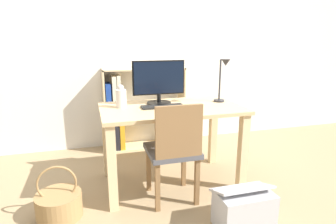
# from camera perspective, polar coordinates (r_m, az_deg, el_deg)

# --- Properties ---
(ground_plane) EXTENTS (10.00, 10.00, 0.00)m
(ground_plane) POSITION_cam_1_polar(r_m,az_deg,el_deg) (2.73, 0.59, -13.93)
(ground_plane) COLOR #997F5B
(wall_back) EXTENTS (8.00, 0.05, 2.60)m
(wall_back) POSITION_cam_1_polar(r_m,az_deg,el_deg) (3.51, -4.83, 14.43)
(wall_back) COLOR silver
(wall_back) RESTS_ON ground_plane
(desk) EXTENTS (1.23, 0.72, 0.73)m
(desk) POSITION_cam_1_polar(r_m,az_deg,el_deg) (2.50, 0.63, -2.01)
(desk) COLOR tan
(desk) RESTS_ON ground_plane
(monitor) EXTENTS (0.48, 0.22, 0.39)m
(monitor) POSITION_cam_1_polar(r_m,az_deg,el_deg) (2.55, -1.89, 6.38)
(monitor) COLOR black
(monitor) RESTS_ON desk
(keyboard) EXTENTS (0.37, 0.12, 0.02)m
(keyboard) POSITION_cam_1_polar(r_m,az_deg,el_deg) (2.45, -1.13, 1.17)
(keyboard) COLOR black
(keyboard) RESTS_ON desk
(vase) EXTENTS (0.09, 0.09, 0.20)m
(vase) POSITION_cam_1_polar(r_m,az_deg,el_deg) (2.46, -9.50, 2.89)
(vase) COLOR silver
(vase) RESTS_ON desk
(desk_lamp) EXTENTS (0.10, 0.19, 0.41)m
(desk_lamp) POSITION_cam_1_polar(r_m,az_deg,el_deg) (2.63, 11.08, 7.11)
(desk_lamp) COLOR #2D2D33
(desk_lamp) RESTS_ON desk
(chair) EXTENTS (0.40, 0.40, 0.84)m
(chair) POSITION_cam_1_polar(r_m,az_deg,el_deg) (2.24, 1.24, -7.50)
(chair) COLOR #4C4C51
(chair) RESTS_ON ground_plane
(bookshelf) EXTENTS (0.97, 0.28, 0.98)m
(bookshelf) POSITION_cam_1_polar(r_m,az_deg,el_deg) (3.41, -7.88, 0.04)
(bookshelf) COLOR #D8BC8C
(bookshelf) RESTS_ON ground_plane
(basket) EXTENTS (0.34, 0.34, 0.41)m
(basket) POSITION_cam_1_polar(r_m,az_deg,el_deg) (2.36, -21.26, -17.01)
(basket) COLOR #997547
(basket) RESTS_ON ground_plane
(storage_box) EXTENTS (0.40, 0.29, 0.33)m
(storage_box) POSITION_cam_1_polar(r_m,az_deg,el_deg) (2.16, 15.12, -18.42)
(storage_box) COLOR #B2B2B7
(storage_box) RESTS_ON ground_plane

